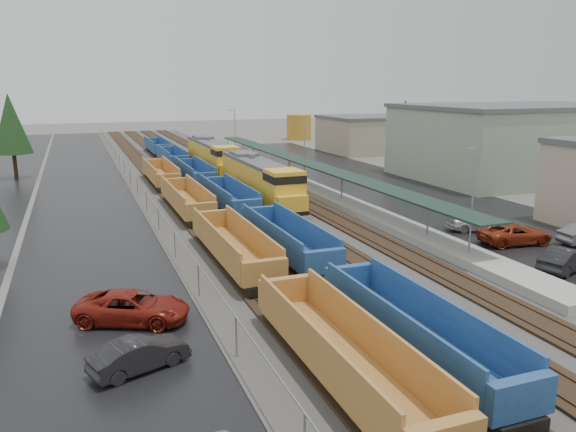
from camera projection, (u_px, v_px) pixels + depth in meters
name	position (u px, v px, depth m)	size (l,w,h in m)	color
ballast_strip	(206.00, 180.00, 72.28)	(20.00, 160.00, 0.08)	#302D2B
trackbed	(206.00, 179.00, 72.25)	(14.60, 160.00, 0.22)	black
west_parking_lot	(83.00, 187.00, 67.09)	(10.00, 160.00, 0.02)	black
east_commuter_lot	(375.00, 183.00, 69.77)	(16.00, 100.00, 0.02)	black
station_platform	(304.00, 182.00, 66.32)	(3.00, 80.00, 8.00)	#9E9B93
chainlink_fence	(131.00, 174.00, 67.21)	(0.08, 160.04, 2.02)	gray
industrial_buildings	(521.00, 147.00, 71.51)	(32.52, 75.30, 9.50)	tan
distant_hills	(233.00, 115.00, 224.86)	(301.00, 140.00, 25.20)	#4E5E49
tree_west_far	(10.00, 124.00, 71.78)	(4.84, 4.84, 11.00)	#332316
tree_east	(404.00, 125.00, 78.68)	(4.40, 4.40, 10.00)	#332316
locomotive_lead	(260.00, 180.00, 57.66)	(3.09, 20.35, 4.61)	black
locomotive_trail	(212.00, 156.00, 76.76)	(3.09, 20.35, 4.61)	black
well_string_yellow	(233.00, 247.00, 38.28)	(2.76, 81.61, 2.45)	#A9722F
well_string_blue	(228.00, 198.00, 54.65)	(2.76, 110.99, 2.45)	navy
storage_tank	(299.00, 127.00, 124.51)	(5.46, 5.46, 5.46)	#B88324
parked_car_west_b	(139.00, 355.00, 24.15)	(4.31, 1.50, 1.42)	black
parked_car_west_c	(133.00, 307.00, 29.02)	(5.80, 2.68, 1.61)	maroon
parked_car_east_a	(566.00, 259.00, 36.99)	(4.89, 1.71, 1.61)	black
parked_car_east_b	(515.00, 234.00, 43.28)	(5.65, 2.60, 1.57)	maroon
parked_car_east_c	(477.00, 222.00, 47.27)	(4.99, 2.03, 1.45)	silver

